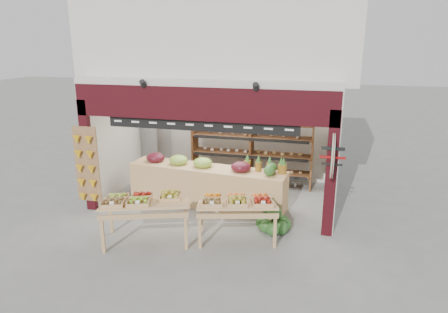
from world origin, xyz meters
TOP-DOWN VIEW (x-y plane):
  - ground at (0.00, 0.00)m, footprint 60.00×60.00m
  - shop_structure at (0.00, 1.61)m, footprint 6.36×5.12m
  - banana_board at (-2.73, -1.17)m, footprint 0.60×0.15m
  - gift_sign at (2.75, -1.15)m, footprint 0.04×0.93m
  - back_shelving at (0.64, 1.63)m, footprint 3.36×0.55m
  - refrigerator at (-2.36, 1.85)m, footprint 0.88×0.88m
  - cardboard_stack at (-1.20, 0.50)m, footprint 0.99×0.72m
  - mid_counter at (-0.14, -0.14)m, footprint 3.94×1.16m
  - display_table_left at (-0.90, -2.23)m, footprint 1.91×1.44m
  - display_table_right at (0.95, -1.69)m, footprint 1.75×1.25m
  - watermelon_pile at (1.64, -1.13)m, footprint 0.76×0.73m

SIDE VIEW (x-z plane):
  - ground at x=0.00m, z-range 0.00..0.00m
  - watermelon_pile at x=1.64m, z-range -0.07..0.48m
  - cardboard_stack at x=-1.20m, z-range -0.09..0.55m
  - mid_counter at x=-0.14m, z-range -0.07..1.13m
  - display_table_right at x=0.95m, z-range 0.29..1.30m
  - display_table_left at x=-0.90m, z-range 0.30..1.37m
  - refrigerator at x=-2.36m, z-range 0.00..1.80m
  - banana_board at x=-2.73m, z-range 0.22..2.02m
  - back_shelving at x=0.64m, z-range 0.19..2.24m
  - gift_sign at x=2.75m, z-range 1.29..2.21m
  - shop_structure at x=0.00m, z-range 1.22..6.62m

